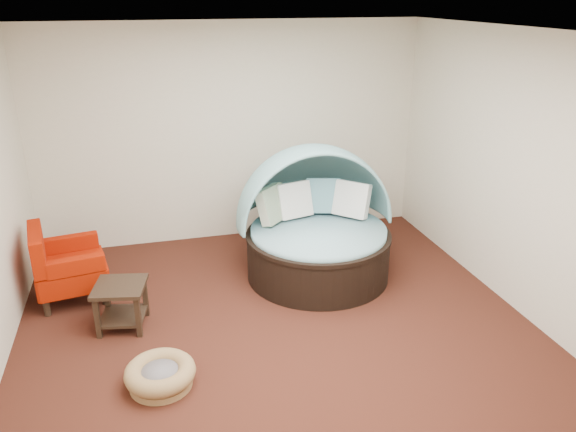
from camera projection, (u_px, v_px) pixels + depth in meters
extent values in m
plane|color=#401912|center=(280.00, 332.00, 5.50)|extent=(5.00, 5.00, 0.00)
plane|color=beige|center=(232.00, 134.00, 7.22)|extent=(5.00, 0.00, 5.00)
plane|color=beige|center=(404.00, 367.00, 2.74)|extent=(5.00, 0.00, 5.00)
plane|color=beige|center=(523.00, 176.00, 5.58)|extent=(0.00, 5.00, 5.00)
plane|color=white|center=(278.00, 33.00, 4.46)|extent=(5.00, 5.00, 0.00)
cylinder|color=black|center=(318.00, 256.00, 6.51)|extent=(1.66, 1.66, 0.50)
cylinder|color=black|center=(318.00, 235.00, 6.41)|extent=(1.68, 1.68, 0.05)
cylinder|color=#82B1BE|center=(318.00, 232.00, 6.40)|extent=(1.57, 1.57, 0.11)
cube|color=#3C7252|center=(272.00, 204.00, 6.45)|extent=(0.47, 0.46, 0.44)
cube|color=white|center=(294.00, 200.00, 6.59)|extent=(0.46, 0.33, 0.44)
cube|color=#66A2B1|center=(324.00, 196.00, 6.73)|extent=(0.47, 0.34, 0.44)
cube|color=white|center=(352.00, 199.00, 6.61)|extent=(0.46, 0.47, 0.44)
cylinder|color=olive|center=(161.00, 382.00, 4.75)|extent=(0.56, 0.56, 0.06)
torus|color=olive|center=(160.00, 372.00, 4.71)|extent=(0.63, 0.63, 0.15)
cylinder|color=slate|center=(160.00, 374.00, 4.72)|extent=(0.38, 0.38, 0.09)
cylinder|color=black|center=(47.00, 308.00, 5.75)|extent=(0.08, 0.08, 0.17)
cylinder|color=black|center=(45.00, 283.00, 6.24)|extent=(0.08, 0.08, 0.17)
cylinder|color=black|center=(105.00, 296.00, 5.97)|extent=(0.08, 0.08, 0.17)
cylinder|color=black|center=(98.00, 273.00, 6.46)|extent=(0.08, 0.08, 0.17)
cube|color=#9A0C00|center=(71.00, 272.00, 6.03)|extent=(0.83, 0.83, 0.25)
cube|color=#9A0C00|center=(37.00, 249.00, 5.79)|extent=(0.25, 0.73, 0.42)
cube|color=#9A0C00|center=(76.00, 266.00, 5.71)|extent=(0.59, 0.21, 0.17)
cube|color=#9A0C00|center=(71.00, 243.00, 6.23)|extent=(0.59, 0.21, 0.17)
cube|color=black|center=(120.00, 287.00, 5.44)|extent=(0.57, 0.57, 0.04)
cube|color=black|center=(123.00, 316.00, 5.56)|extent=(0.50, 0.50, 0.03)
cube|color=black|center=(97.00, 319.00, 5.34)|extent=(0.06, 0.06, 0.42)
cube|color=black|center=(107.00, 298.00, 5.69)|extent=(0.06, 0.06, 0.42)
cube|color=black|center=(138.00, 317.00, 5.36)|extent=(0.06, 0.06, 0.42)
cube|color=black|center=(145.00, 297.00, 5.71)|extent=(0.06, 0.06, 0.42)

